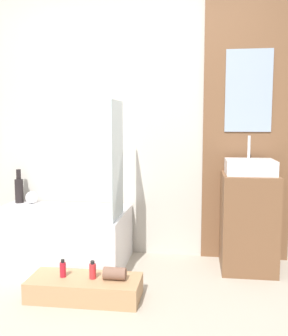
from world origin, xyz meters
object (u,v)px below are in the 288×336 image
at_px(sink, 250,167).
at_px(bottle_soap_primary, 63,269).
at_px(bathtub, 59,238).
at_px(wooden_step_bench, 85,288).
at_px(vase_tall_dark, 19,189).
at_px(vase_round_light, 32,197).
at_px(bottle_soap_secondary, 93,271).

relative_size(sink, bottle_soap_primary, 3.08).
height_order(bathtub, wooden_step_bench, bathtub).
relative_size(sink, vase_tall_dark, 1.23).
relative_size(sink, vase_round_light, 3.44).
bearing_deg(sink, bottle_soap_primary, -151.70).
bearing_deg(bottle_soap_primary, vase_tall_dark, 129.22).
bearing_deg(wooden_step_bench, vase_tall_dark, 134.72).
height_order(sink, vase_tall_dark, sink).
xyz_separation_m(bathtub, vase_round_light, (-0.37, 0.29, 0.30)).
bearing_deg(sink, bathtub, -175.43).
bearing_deg(bottle_soap_secondary, bathtub, 127.44).
bearing_deg(vase_round_light, bathtub, -37.99).
height_order(bathtub, vase_tall_dark, vase_tall_dark).
bearing_deg(bathtub, vase_round_light, 142.01).
height_order(vase_tall_dark, bottle_soap_primary, vase_tall_dark).
height_order(wooden_step_bench, vase_round_light, vase_round_light).
height_order(bathtub, bottle_soap_secondary, bathtub).
height_order(vase_round_light, bottle_soap_secondary, vase_round_light).
bearing_deg(wooden_step_bench, vase_round_light, 130.79).
bearing_deg(wooden_step_bench, sink, 31.34).
xyz_separation_m(bathtub, vase_tall_dark, (-0.50, 0.31, 0.37)).
distance_m(bathtub, vase_round_light, 0.56).
bearing_deg(bathtub, wooden_step_bench, -56.26).
bearing_deg(bottle_soap_secondary, vase_tall_dark, 136.54).
bearing_deg(bottle_soap_primary, bottle_soap_secondary, 0.00).
relative_size(bathtub, wooden_step_bench, 1.47).
xyz_separation_m(wooden_step_bench, vase_round_light, (-0.78, 0.91, 0.47)).
bearing_deg(bathtub, vase_tall_dark, 148.61).
relative_size(sink, bottle_soap_secondary, 3.07).
height_order(sink, bottle_soap_secondary, sink).
distance_m(bathtub, sink, 1.77).
xyz_separation_m(bathtub, bottle_soap_primary, (0.25, -0.62, -0.04)).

